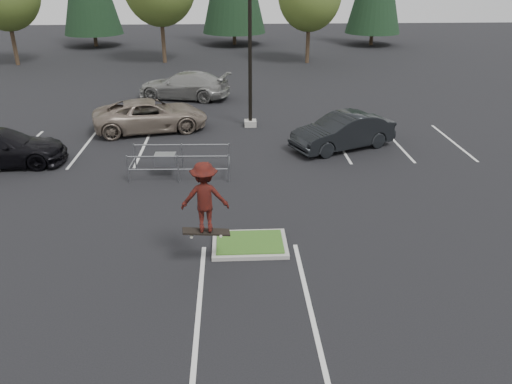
{
  "coord_description": "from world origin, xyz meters",
  "views": [
    {
      "loc": [
        -0.46,
        -12.74,
        7.62
      ],
      "look_at": [
        0.26,
        1.5,
        1.07
      ],
      "focal_mm": 35.0,
      "sensor_mm": 36.0,
      "label": 1
    }
  ],
  "objects_px": {
    "cart_corral": "(169,159)",
    "car_far_silver": "(185,85)",
    "car_l_black": "(0,148)",
    "car_l_tan": "(150,115)",
    "car_r_charc": "(343,132)",
    "skateboarder": "(205,198)",
    "light_pole": "(250,34)"
  },
  "relations": [
    {
      "from": "skateboarder",
      "to": "car_r_charc",
      "type": "height_order",
      "value": "skateboarder"
    },
    {
      "from": "skateboarder",
      "to": "car_l_black",
      "type": "distance_m",
      "value": 12.03
    },
    {
      "from": "cart_corral",
      "to": "car_far_silver",
      "type": "height_order",
      "value": "car_far_silver"
    },
    {
      "from": "car_l_tan",
      "to": "car_l_black",
      "type": "bearing_deg",
      "value": 116.06
    },
    {
      "from": "cart_corral",
      "to": "car_l_tan",
      "type": "bearing_deg",
      "value": 106.66
    },
    {
      "from": "cart_corral",
      "to": "car_r_charc",
      "type": "height_order",
      "value": "car_r_charc"
    },
    {
      "from": "car_far_silver",
      "to": "skateboarder",
      "type": "bearing_deg",
      "value": 21.37
    },
    {
      "from": "light_pole",
      "to": "car_r_charc",
      "type": "height_order",
      "value": "light_pole"
    },
    {
      "from": "car_l_black",
      "to": "car_far_silver",
      "type": "xyz_separation_m",
      "value": [
        6.73,
        10.9,
        0.06
      ]
    },
    {
      "from": "car_r_charc",
      "to": "car_l_tan",
      "type": "bearing_deg",
      "value": -133.44
    },
    {
      "from": "light_pole",
      "to": "car_l_black",
      "type": "distance_m",
      "value": 12.2
    },
    {
      "from": "light_pole",
      "to": "car_far_silver",
      "type": "bearing_deg",
      "value": 122.17
    },
    {
      "from": "car_l_tan",
      "to": "car_r_charc",
      "type": "distance_m",
      "value": 9.52
    },
    {
      "from": "light_pole",
      "to": "cart_corral",
      "type": "xyz_separation_m",
      "value": [
        -3.43,
        -6.42,
        -3.88
      ]
    },
    {
      "from": "light_pole",
      "to": "car_l_tan",
      "type": "xyz_separation_m",
      "value": [
        -5.0,
        -0.5,
        -3.79
      ]
    },
    {
      "from": "skateboarder",
      "to": "car_l_black",
      "type": "height_order",
      "value": "skateboarder"
    },
    {
      "from": "cart_corral",
      "to": "skateboarder",
      "type": "bearing_deg",
      "value": -73.38
    },
    {
      "from": "cart_corral",
      "to": "car_far_silver",
      "type": "bearing_deg",
      "value": 93.42
    },
    {
      "from": "skateboarder",
      "to": "car_r_charc",
      "type": "distance_m",
      "value": 11.07
    },
    {
      "from": "light_pole",
      "to": "cart_corral",
      "type": "height_order",
      "value": "light_pole"
    },
    {
      "from": "light_pole",
      "to": "cart_corral",
      "type": "relative_size",
      "value": 2.61
    },
    {
      "from": "car_l_black",
      "to": "car_far_silver",
      "type": "relative_size",
      "value": 0.92
    },
    {
      "from": "car_r_charc",
      "to": "car_far_silver",
      "type": "relative_size",
      "value": 0.85
    },
    {
      "from": "light_pole",
      "to": "car_r_charc",
      "type": "bearing_deg",
      "value": -41.97
    },
    {
      "from": "car_l_black",
      "to": "car_far_silver",
      "type": "bearing_deg",
      "value": -35.79
    },
    {
      "from": "car_r_charc",
      "to": "car_far_silver",
      "type": "height_order",
      "value": "car_far_silver"
    },
    {
      "from": "light_pole",
      "to": "car_l_tan",
      "type": "bearing_deg",
      "value": -174.29
    },
    {
      "from": "cart_corral",
      "to": "car_l_tan",
      "type": "height_order",
      "value": "car_l_tan"
    },
    {
      "from": "car_r_charc",
      "to": "car_far_silver",
      "type": "xyz_separation_m",
      "value": [
        -7.77,
        9.6,
        0.03
      ]
    },
    {
      "from": "cart_corral",
      "to": "car_r_charc",
      "type": "distance_m",
      "value": 7.95
    },
    {
      "from": "car_l_tan",
      "to": "car_l_black",
      "type": "distance_m",
      "value": 7.05
    },
    {
      "from": "skateboarder",
      "to": "car_l_tan",
      "type": "distance_m",
      "value": 12.99
    }
  ]
}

